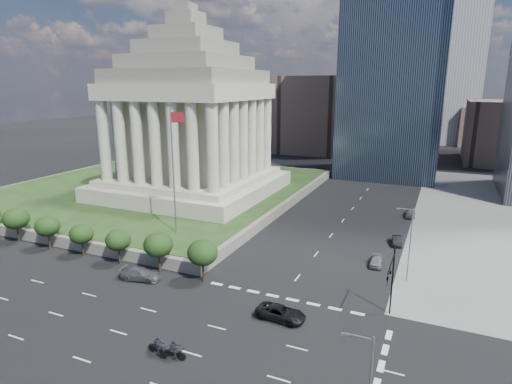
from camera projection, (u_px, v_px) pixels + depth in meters
The scene contains 18 objects.
ground at pixel (383, 171), 128.22m from camera, with size 500.00×500.00×0.00m, color black.
plaza_terrace at pixel (158, 190), 101.43m from camera, with size 66.00×70.00×1.80m, color slate.
plaza_lawn at pixel (157, 186), 101.20m from camera, with size 64.00×68.00×0.10m, color #1C3515.
war_memorial at pixel (189, 103), 90.29m from camera, with size 34.00×34.00×39.00m, color #A19D87, non-canonical shape.
flagpole at pixel (174, 165), 66.28m from camera, with size 2.52×0.24×20.00m.
tree_row at pixel (64, 234), 65.29m from camera, with size 53.00×4.00×6.00m, color black, non-canonical shape.
midrise_glass at pixel (396, 66), 115.62m from camera, with size 26.00×26.00×60.00m, color black.
building_filler_ne at pixel (499, 132), 139.72m from camera, with size 20.00×30.00×20.00m, color brown.
building_filler_nw at pixel (316, 114), 163.16m from camera, with size 24.00×30.00×28.00m, color brown.
traffic_signal_ne at pixel (391, 277), 45.57m from camera, with size 0.30×5.74×8.00m.
street_lamp_north at pixel (409, 240), 55.15m from camera, with size 2.13×0.22×10.00m.
pickup_truck at pixel (281, 313), 47.08m from camera, with size 5.56×2.56×1.54m, color black.
suv_grey at pixel (141, 274), 56.62m from camera, with size 2.23×5.50×1.59m, color #4F5256.
parked_sedan_near at pixel (376, 260), 61.21m from camera, with size 4.21×1.69×1.43m, color gray.
parked_sedan_mid at pixel (397, 241), 69.13m from camera, with size 4.02×1.40×1.32m, color black.
parked_sedan_far at pixel (410, 213), 83.33m from camera, with size 4.27×1.72×1.46m, color #525559.
motorcycle_lead at pixel (172, 350), 40.15m from camera, with size 2.65×0.72×1.98m, color black, non-canonical shape.
motorcycle_trail at pixel (157, 346), 40.82m from camera, with size 2.59×0.71×1.93m, color black, non-canonical shape.
Camera 1 is at (16.35, -30.47, 25.28)m, focal length 30.00 mm.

